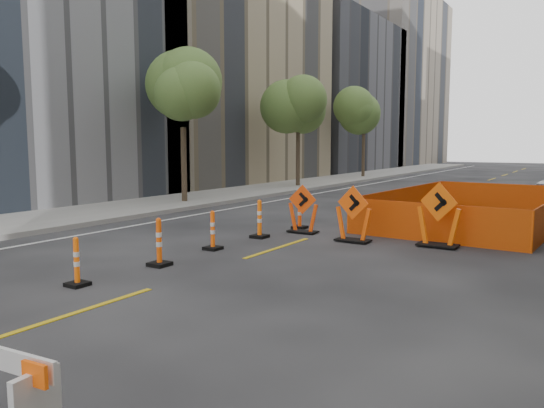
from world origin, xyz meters
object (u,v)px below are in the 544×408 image
Objects in this scene: chevron_sign_right at (439,215)px; channelizer_4 at (213,230)px; channelizer_6 at (300,212)px; channelizer_3 at (159,242)px; chevron_sign_left at (303,209)px; chevron_sign_center at (353,214)px; channelizer_2 at (77,262)px; channelizer_5 at (260,219)px.

channelizer_4 is at bearing -131.53° from chevron_sign_right.
channelizer_3 is at bearing -91.25° from channelizer_6.
chevron_sign_right reaches higher than channelizer_4.
channelizer_4 is 0.69× the size of chevron_sign_left.
channelizer_3 is 0.69× the size of chevron_sign_center.
channelizer_3 is 0.74× the size of chevron_sign_left.
chevron_sign_left reaches higher than channelizer_4.
chevron_sign_right reaches higher than channelizer_6.
chevron_sign_center is at bearing -27.25° from channelizer_6.
channelizer_2 is 0.88× the size of channelizer_3.
chevron_sign_center is (2.46, 0.82, 0.22)m from channelizer_5.
channelizer_2 is 0.65× the size of chevron_sign_left.
channelizer_4 is (0.03, 3.99, 0.03)m from channelizer_2.
channelizer_3 is at bearing -100.91° from chevron_sign_left.
channelizer_6 is 2.59m from chevron_sign_center.
channelizer_4 is (-0.12, 2.00, -0.04)m from channelizer_3.
channelizer_6 is (0.13, 5.99, -0.01)m from channelizer_3.
chevron_sign_right is at bearing -8.87° from channelizer_6.
channelizer_4 is at bearing -106.61° from chevron_sign_left.
chevron_sign_right reaches higher than channelizer_3.
channelizer_2 is 0.86× the size of channelizer_5.
channelizer_2 is at bearing -104.03° from chevron_sign_center.
chevron_sign_right reaches higher than channelizer_5.
channelizer_3 is (0.15, 2.00, 0.06)m from channelizer_2.
channelizer_5 is (0.11, 5.99, 0.08)m from channelizer_2.
chevron_sign_right is at bearing 57.30° from channelizer_2.
channelizer_5 is at bearing -155.00° from chevron_sign_center.
channelizer_4 is 5.72m from chevron_sign_right.
chevron_sign_right is (4.41, -0.69, 0.31)m from channelizer_6.
channelizer_3 is at bearing 85.79° from channelizer_2.
channelizer_4 is at bearing 93.43° from channelizer_3.
channelizer_2 is 8.68m from chevron_sign_right.
channelizer_3 is at bearing -110.08° from chevron_sign_center.
channelizer_3 is 1.07× the size of channelizer_4.
channelizer_4 is 2.00m from channelizer_5.
channelizer_4 is at bearing -92.24° from channelizer_5.
channelizer_6 is (0.25, 3.99, 0.03)m from channelizer_4.
channelizer_3 is 2.00m from channelizer_4.
channelizer_3 is at bearing -117.45° from chevron_sign_right.
channelizer_5 is (-0.04, 3.99, 0.01)m from channelizer_3.
chevron_sign_left reaches higher than channelizer_3.
chevron_sign_left reaches higher than channelizer_6.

